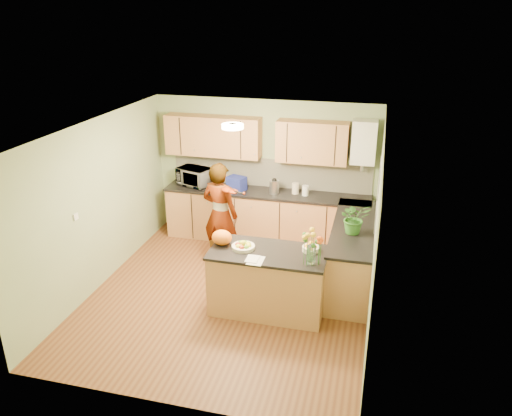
# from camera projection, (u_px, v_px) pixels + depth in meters

# --- Properties ---
(floor) EXTENTS (4.50, 4.50, 0.00)m
(floor) POSITION_uv_depth(u_px,v_px,m) (230.00, 295.00, 7.38)
(floor) COLOR #5C311A
(floor) RESTS_ON ground
(ceiling) EXTENTS (4.00, 4.50, 0.02)m
(ceiling) POSITION_uv_depth(u_px,v_px,m) (226.00, 128.00, 6.44)
(ceiling) COLOR white
(ceiling) RESTS_ON wall_back
(wall_back) EXTENTS (4.00, 0.02, 2.50)m
(wall_back) POSITION_uv_depth(u_px,v_px,m) (265.00, 169.00, 8.93)
(wall_back) COLOR gray
(wall_back) RESTS_ON floor
(wall_front) EXTENTS (4.00, 0.02, 2.50)m
(wall_front) POSITION_uv_depth(u_px,v_px,m) (160.00, 305.00, 4.88)
(wall_front) COLOR gray
(wall_front) RESTS_ON floor
(wall_left) EXTENTS (0.02, 4.50, 2.50)m
(wall_left) POSITION_uv_depth(u_px,v_px,m) (98.00, 204.00, 7.36)
(wall_left) COLOR gray
(wall_left) RESTS_ON floor
(wall_right) EXTENTS (0.02, 4.50, 2.50)m
(wall_right) POSITION_uv_depth(u_px,v_px,m) (376.00, 232.00, 6.45)
(wall_right) COLOR gray
(wall_right) RESTS_ON floor
(back_counter) EXTENTS (3.64, 0.62, 0.94)m
(back_counter) POSITION_uv_depth(u_px,v_px,m) (266.00, 216.00, 8.93)
(back_counter) COLOR #AF7846
(back_counter) RESTS_ON floor
(right_counter) EXTENTS (0.62, 2.24, 0.94)m
(right_counter) POSITION_uv_depth(u_px,v_px,m) (352.00, 254.00, 7.58)
(right_counter) COLOR #AF7846
(right_counter) RESTS_ON floor
(splashback) EXTENTS (3.60, 0.02, 0.52)m
(splashback) POSITION_uv_depth(u_px,v_px,m) (270.00, 173.00, 8.91)
(splashback) COLOR beige
(splashback) RESTS_ON back_counter
(upper_cabinets) EXTENTS (3.20, 0.34, 0.70)m
(upper_cabinets) POSITION_uv_depth(u_px,v_px,m) (253.00, 138.00, 8.59)
(upper_cabinets) COLOR #AF7846
(upper_cabinets) RESTS_ON wall_back
(boiler) EXTENTS (0.40, 0.30, 0.86)m
(boiler) POSITION_uv_depth(u_px,v_px,m) (364.00, 142.00, 8.16)
(boiler) COLOR white
(boiler) RESTS_ON wall_back
(window_right) EXTENTS (0.01, 1.30, 1.05)m
(window_right) POSITION_uv_depth(u_px,v_px,m) (378.00, 195.00, 6.88)
(window_right) COLOR white
(window_right) RESTS_ON wall_right
(light_switch) EXTENTS (0.02, 0.09, 0.09)m
(light_switch) POSITION_uv_depth(u_px,v_px,m) (76.00, 217.00, 6.80)
(light_switch) COLOR white
(light_switch) RESTS_ON wall_left
(ceiling_lamp) EXTENTS (0.30, 0.30, 0.07)m
(ceiling_lamp) POSITION_uv_depth(u_px,v_px,m) (233.00, 126.00, 6.72)
(ceiling_lamp) COLOR #FFEABF
(ceiling_lamp) RESTS_ON ceiling
(peninsula_island) EXTENTS (1.58, 0.81, 0.91)m
(peninsula_island) POSITION_uv_depth(u_px,v_px,m) (268.00, 281.00, 6.87)
(peninsula_island) COLOR #AF7846
(peninsula_island) RESTS_ON floor
(fruit_dish) EXTENTS (0.31, 0.31, 0.11)m
(fruit_dish) POSITION_uv_depth(u_px,v_px,m) (243.00, 246.00, 6.76)
(fruit_dish) COLOR beige
(fruit_dish) RESTS_ON peninsula_island
(orange_bowl) EXTENTS (0.23, 0.23, 0.13)m
(orange_bowl) POSITION_uv_depth(u_px,v_px,m) (311.00, 247.00, 6.69)
(orange_bowl) COLOR beige
(orange_bowl) RESTS_ON peninsula_island
(flower_vase) EXTENTS (0.28, 0.28, 0.52)m
(flower_vase) POSITION_uv_depth(u_px,v_px,m) (312.00, 239.00, 6.27)
(flower_vase) COLOR silver
(flower_vase) RESTS_ON peninsula_island
(orange_bag) EXTENTS (0.32, 0.28, 0.21)m
(orange_bag) POSITION_uv_depth(u_px,v_px,m) (222.00, 237.00, 6.86)
(orange_bag) COLOR orange
(orange_bag) RESTS_ON peninsula_island
(papers) EXTENTS (0.20, 0.27, 0.01)m
(papers) POSITION_uv_depth(u_px,v_px,m) (256.00, 260.00, 6.45)
(papers) COLOR silver
(papers) RESTS_ON peninsula_island
(violinist) EXTENTS (0.71, 0.56, 1.72)m
(violinist) POSITION_uv_depth(u_px,v_px,m) (220.00, 214.00, 8.01)
(violinist) COLOR #DA9B85
(violinist) RESTS_ON floor
(violin) EXTENTS (0.58, 0.50, 0.14)m
(violin) POSITION_uv_depth(u_px,v_px,m) (227.00, 190.00, 7.57)
(violin) COLOR #4C0904
(violin) RESTS_ON violinist
(microwave) EXTENTS (0.68, 0.56, 0.32)m
(microwave) POSITION_uv_depth(u_px,v_px,m) (194.00, 176.00, 9.03)
(microwave) COLOR white
(microwave) RESTS_ON back_counter
(blue_box) EXTENTS (0.36, 0.31, 0.24)m
(blue_box) POSITION_uv_depth(u_px,v_px,m) (237.00, 183.00, 8.80)
(blue_box) COLOR navy
(blue_box) RESTS_ON back_counter
(kettle) EXTENTS (0.17, 0.17, 0.32)m
(kettle) POSITION_uv_depth(u_px,v_px,m) (274.00, 186.00, 8.64)
(kettle) COLOR #B7B7BC
(kettle) RESTS_ON back_counter
(jar_cream) EXTENTS (0.13, 0.13, 0.19)m
(jar_cream) POSITION_uv_depth(u_px,v_px,m) (295.00, 188.00, 8.64)
(jar_cream) COLOR beige
(jar_cream) RESTS_ON back_counter
(jar_white) EXTENTS (0.14, 0.14, 0.17)m
(jar_white) POSITION_uv_depth(u_px,v_px,m) (305.00, 191.00, 8.56)
(jar_white) COLOR white
(jar_white) RESTS_ON back_counter
(potted_plant) EXTENTS (0.51, 0.47, 0.47)m
(potted_plant) POSITION_uv_depth(u_px,v_px,m) (355.00, 218.00, 7.08)
(potted_plant) COLOR #2F6B23
(potted_plant) RESTS_ON right_counter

